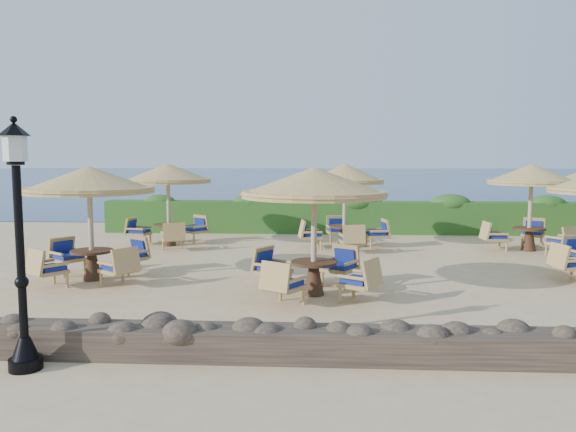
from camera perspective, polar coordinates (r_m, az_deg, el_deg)
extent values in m
plane|color=#CFB483|center=(14.22, 6.66, -5.63)|extent=(120.00, 120.00, 0.00)
plane|color=navy|center=(83.96, 3.90, 4.04)|extent=(160.00, 160.00, 0.00)
cube|color=#204C18|center=(21.24, 5.56, -0.12)|extent=(18.00, 0.90, 1.20)
cube|color=brown|center=(8.19, 9.25, -12.86)|extent=(15.00, 0.65, 0.44)
cylinder|color=black|center=(8.59, -25.08, -13.42)|extent=(0.44, 0.44, 0.16)
cone|color=black|center=(8.53, -25.15, -12.02)|extent=(0.36, 0.36, 0.30)
cylinder|color=black|center=(8.24, -25.54, -3.71)|extent=(0.11, 0.11, 2.40)
cylinder|color=silver|center=(8.14, -25.99, 6.28)|extent=(0.30, 0.30, 0.36)
cone|color=black|center=(8.14, -26.07, 7.96)|extent=(0.40, 0.40, 0.18)
cylinder|color=tan|center=(13.76, -19.39, -1.25)|extent=(0.12, 0.12, 2.40)
cone|color=#A07F42|center=(13.67, -19.56, 3.66)|extent=(2.98, 2.98, 0.55)
cylinder|color=#A07F42|center=(13.68, -19.52, 2.49)|extent=(2.92, 2.92, 0.14)
cylinder|color=#412917|center=(13.83, -19.32, -3.39)|extent=(0.96, 0.96, 0.06)
cone|color=#412917|center=(13.89, -19.27, -4.81)|extent=(0.44, 0.44, 0.64)
cylinder|color=tan|center=(11.58, 2.65, -2.22)|extent=(0.12, 0.12, 2.40)
cone|color=#A07F42|center=(11.47, 2.68, 3.62)|extent=(3.04, 3.04, 0.55)
cylinder|color=#A07F42|center=(11.49, 2.67, 2.22)|extent=(2.98, 2.98, 0.14)
cylinder|color=#412917|center=(11.67, 2.64, -4.75)|extent=(0.96, 0.96, 0.06)
cone|color=#412917|center=(11.74, 2.63, -6.43)|extent=(0.44, 0.44, 0.64)
cylinder|color=tan|center=(18.47, -12.04, 0.73)|extent=(0.12, 0.12, 2.40)
cone|color=#A07F42|center=(18.40, -12.12, 4.39)|extent=(2.78, 2.78, 0.55)
cylinder|color=#A07F42|center=(18.41, -12.10, 3.52)|extent=(2.72, 2.72, 0.14)
cylinder|color=#412917|center=(18.52, -12.00, -0.88)|extent=(0.96, 0.96, 0.06)
cone|color=#412917|center=(18.57, -11.98, -1.95)|extent=(0.44, 0.44, 0.64)
cylinder|color=tan|center=(17.70, 5.77, 0.60)|extent=(0.12, 0.12, 2.40)
cone|color=#A07F42|center=(17.62, 5.81, 4.42)|extent=(2.47, 2.47, 0.55)
cylinder|color=#A07F42|center=(17.63, 5.80, 3.51)|extent=(2.42, 2.42, 0.14)
cylinder|color=#412917|center=(17.75, 5.75, -1.07)|extent=(0.96, 0.96, 0.06)
cone|color=#412917|center=(17.80, 5.74, -2.19)|extent=(0.44, 0.44, 0.64)
cylinder|color=tan|center=(18.61, 23.38, 0.40)|extent=(0.12, 0.12, 2.40)
cone|color=#A07F42|center=(18.54, 23.53, 4.03)|extent=(2.61, 2.61, 0.55)
cylinder|color=#A07F42|center=(18.55, 23.49, 3.17)|extent=(2.55, 2.55, 0.14)
cylinder|color=#412917|center=(18.66, 23.31, -1.19)|extent=(0.96, 0.96, 0.06)
cone|color=#412917|center=(18.71, 23.27, -2.25)|extent=(0.44, 0.44, 0.64)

